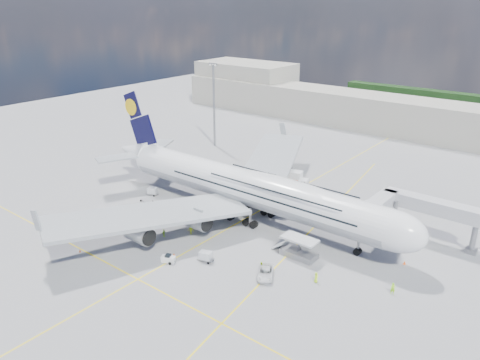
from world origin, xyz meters
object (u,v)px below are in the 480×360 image
Objects in this scene: cargo_loader at (298,250)px; crew_tug at (191,230)px; crew_nose at (393,289)px; cone_wing_right_outer at (80,251)px; catering_truck_outer at (285,149)px; cone_nose at (405,263)px; catering_truck_inner at (294,180)px; dolly_nose_far at (206,256)px; cone_wing_right_inner at (174,254)px; dolly_back at (152,191)px; dolly_nose_near at (287,247)px; cone_tail at (171,179)px; dolly_row_b at (148,219)px; dolly_row_c at (179,215)px; airliner at (249,188)px; crew_loader at (261,266)px; baggage_tug at (168,259)px; cone_wing_left_outer at (261,163)px; jet_bridge at (410,207)px; dolly_row_a at (147,201)px; crew_wing at (164,233)px; crew_van at (316,277)px; cone_wing_left_inner at (277,183)px; service_van at (266,273)px; light_mast at (214,104)px.

crew_tug is at bearing -164.19° from cargo_loader.
crew_nose is 3.93× the size of cone_wing_right_outer.
catering_truck_outer reaches higher than cone_nose.
dolly_nose_far is at bearing -93.94° from catering_truck_inner.
cone_wing_right_inner is 17.45m from cone_wing_right_outer.
dolly_nose_far reaches higher than dolly_back.
cone_nose is at bearing 29.65° from cargo_loader.
cone_tail is at bearing 164.86° from dolly_nose_near.
dolly_nose_far is 10.62m from crew_tug.
dolly_row_b is at bearing -124.02° from catering_truck_inner.
dolly_nose_near is (-2.96, 0.87, -0.94)m from cargo_loader.
dolly_row_b is at bearing 87.91° from cone_wing_right_outer.
airliner is at bearing 27.68° from dolly_row_c.
crew_loader is (29.21, -0.44, -0.06)m from dolly_row_b.
baggage_tug is 41.42m from cone_nose.
cone_wing_right_outer is at bearing -143.68° from cargo_loader.
dolly_nose_near is 4.83× the size of cone_wing_left_outer.
dolly_row_b is 37.31m from catering_truck_inner.
dolly_nose_far is at bearing -143.59° from cone_nose.
dolly_nose_near is at bearing 127.95° from crew_loader.
jet_bridge is 5.26× the size of dolly_row_a.
dolly_nose_near is 1.73× the size of crew_wing.
crew_van is 55.36m from cone_tail.
cone_wing_left_outer is (-18.13, 29.61, -6.59)m from airliner.
catering_truck_inner is at bearing 119.92° from dolly_nose_near.
dolly_row_a is 7.18× the size of cone_wing_left_inner.
jet_bridge reaches higher than cone_tail.
dolly_row_c reaches higher than crew_wing.
dolly_back reaches higher than cone_wing_right_outer.
cargo_loader is at bearing 36.32° from cone_wing_right_outer.
jet_bridge is 11.46m from cone_nose.
dolly_nose_far is at bearing -50.40° from dolly_back.
cone_wing_right_outer is at bearing -145.68° from cone_wing_right_inner.
dolly_row_b is at bearing 169.18° from crew_tug.
crew_tug is (18.79, -5.03, 0.59)m from dolly_row_a.
crew_nose is 3.98× the size of cone_wing_left_inner.
catering_truck_outer is at bearing 71.82° from cone_tail.
cone_wing_left_inner is 0.99× the size of cone_wing_right_outer.
dolly_nose_far reaches higher than cone_wing_left_outer.
jet_bridge is (29.55, 10.94, -0.02)m from airliner.
jet_bridge reaches higher than cone_wing_left_outer.
dolly_back is 6.18× the size of cone_tail.
cargo_loader is 5.18× the size of crew_loader.
service_van is at bearing 14.89° from cone_wing_right_inner.
light_mast is 80.25m from crew_van.
airliner is at bearing 51.25° from crew_tug.
jet_bridge is 46.03m from dolly_row_c.
cone_wing_right_outer is 38.46m from cone_tail.
cone_tail is at bearing 60.63° from crew_van.
airliner is 4.21× the size of jet_bridge.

